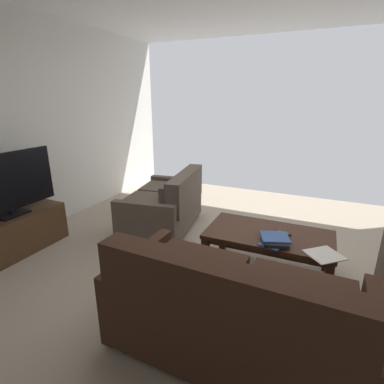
# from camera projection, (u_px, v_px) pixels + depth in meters

# --- Properties ---
(ground_plane) EXTENTS (5.82, 5.72, 0.01)m
(ground_plane) POSITION_uv_depth(u_px,v_px,m) (247.00, 274.00, 3.01)
(ground_plane) COLOR tan
(wall_right) EXTENTS (0.12, 5.72, 2.75)m
(wall_right) POSITION_uv_depth(u_px,v_px,m) (29.00, 127.00, 3.72)
(wall_right) COLOR white
(wall_right) RESTS_ON ground
(sofa_main) EXTENTS (1.74, 0.94, 0.89)m
(sofa_main) POSITION_uv_depth(u_px,v_px,m) (233.00, 312.00, 1.94)
(sofa_main) COLOR black
(sofa_main) RESTS_ON ground
(loveseat_near) EXTENTS (0.98, 1.39, 0.81)m
(loveseat_near) POSITION_uv_depth(u_px,v_px,m) (166.00, 205.00, 3.92)
(loveseat_near) COLOR black
(loveseat_near) RESTS_ON ground
(coffee_table) EXTENTS (1.22, 0.66, 0.44)m
(coffee_table) POSITION_uv_depth(u_px,v_px,m) (269.00, 239.00, 2.92)
(coffee_table) COLOR #3D2316
(coffee_table) RESTS_ON ground
(tv_stand) EXTENTS (0.38, 1.10, 0.47)m
(tv_stand) POSITION_uv_depth(u_px,v_px,m) (17.00, 234.00, 3.35)
(tv_stand) COLOR #4C331E
(tv_stand) RESTS_ON ground
(flat_tv) EXTENTS (0.20, 1.12, 0.71)m
(flat_tv) POSITION_uv_depth(u_px,v_px,m) (7.00, 184.00, 3.17)
(flat_tv) COLOR black
(flat_tv) RESTS_ON tv_stand
(book_stack) EXTENTS (0.31, 0.35, 0.07)m
(book_stack) POSITION_uv_depth(u_px,v_px,m) (274.00, 239.00, 2.70)
(book_stack) COLOR #385693
(book_stack) RESTS_ON coffee_table
(tv_remote) EXTENTS (0.17, 0.08, 0.02)m
(tv_remote) POSITION_uv_depth(u_px,v_px,m) (283.00, 233.00, 2.88)
(tv_remote) COLOR black
(tv_remote) RESTS_ON coffee_table
(loose_magazine) EXTENTS (0.37, 0.37, 0.01)m
(loose_magazine) POSITION_uv_depth(u_px,v_px,m) (324.00, 255.00, 2.49)
(loose_magazine) COLOR silver
(loose_magazine) RESTS_ON coffee_table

